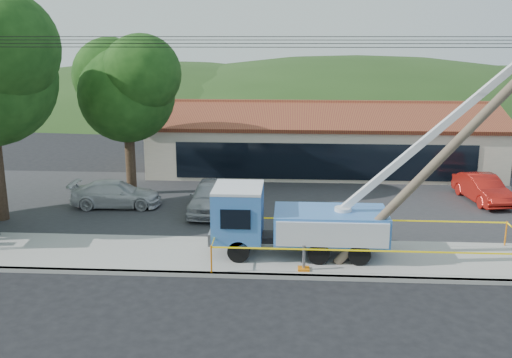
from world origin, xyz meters
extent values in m
plane|color=black|center=(0.00, 0.00, 0.00)|extent=(120.00, 120.00, 0.00)
cube|color=#9D9B93|center=(0.00, 2.10, 0.07)|extent=(60.00, 0.25, 0.15)
cube|color=#9D9B93|center=(0.00, 4.00, 0.07)|extent=(60.00, 4.00, 0.15)
cube|color=#28282B|center=(0.00, 12.00, 0.05)|extent=(60.00, 12.00, 0.10)
cube|color=beige|center=(4.00, 20.00, 1.70)|extent=(22.00, 8.00, 3.40)
cube|color=black|center=(4.00, 15.98, 1.43)|extent=(18.04, 0.08, 2.21)
cube|color=maroon|center=(4.00, 18.00, 3.90)|extent=(22.50, 4.53, 1.52)
cube|color=maroon|center=(4.00, 22.00, 3.90)|extent=(22.50, 4.53, 1.52)
cube|color=maroon|center=(4.00, 20.00, 4.55)|extent=(22.50, 0.30, 0.25)
sphere|color=#13350E|center=(-10.74, 7.16, 8.28)|extent=(5.04, 5.04, 5.04)
cylinder|color=#332316|center=(-7.00, 13.00, 2.09)|extent=(0.56, 0.56, 4.18)
sphere|color=#13350E|center=(-7.00, 13.00, 5.70)|extent=(5.25, 5.25, 5.25)
sphere|color=#13350E|center=(-8.05, 13.70, 6.65)|extent=(4.20, 4.20, 4.20)
sphere|color=#13350E|center=(-5.95, 12.30, 6.84)|extent=(4.20, 4.20, 4.20)
ellipsoid|color=#1F3914|center=(-15.00, 55.00, 0.00)|extent=(78.40, 56.00, 28.00)
ellipsoid|color=#1F3914|center=(10.00, 55.00, 0.00)|extent=(89.60, 64.00, 32.00)
cylinder|color=black|center=(0.00, 3.10, 8.40)|extent=(60.00, 0.02, 0.02)
cylinder|color=black|center=(0.00, 3.60, 8.52)|extent=(60.00, 0.02, 0.02)
cylinder|color=black|center=(0.00, 4.10, 8.64)|extent=(60.00, 0.02, 0.02)
cylinder|color=black|center=(0.00, 4.50, 8.76)|extent=(60.00, 0.02, 0.02)
cylinder|color=black|center=(-0.03, 3.24, 0.59)|extent=(0.88, 0.29, 0.88)
cylinder|color=black|center=(-0.03, 5.29, 0.59)|extent=(0.88, 0.29, 0.88)
cylinder|color=black|center=(3.10, 3.24, 0.59)|extent=(0.88, 0.29, 0.88)
cylinder|color=black|center=(3.10, 5.29, 0.59)|extent=(0.88, 0.29, 0.88)
cylinder|color=black|center=(4.66, 3.24, 0.59)|extent=(0.88, 0.29, 0.88)
cylinder|color=black|center=(4.66, 5.29, 0.59)|extent=(0.88, 0.29, 0.88)
cube|color=black|center=(2.51, 4.27, 0.83)|extent=(6.45, 0.98, 0.24)
cube|color=#3579BE|center=(-0.13, 4.27, 1.81)|extent=(1.96, 2.35, 2.05)
cube|color=silver|center=(-0.13, 4.27, 2.88)|extent=(1.96, 2.35, 0.12)
cube|color=black|center=(-1.06, 4.27, 1.96)|extent=(0.08, 1.76, 0.88)
cube|color=gray|center=(-1.16, 4.27, 1.03)|extent=(0.15, 2.25, 0.49)
cube|color=#3579BE|center=(3.58, 4.27, 1.42)|extent=(4.50, 2.35, 1.17)
cylinder|color=silver|center=(4.07, 4.27, 1.86)|extent=(0.68, 0.68, 0.59)
cube|color=silver|center=(7.69, 4.27, 5.45)|extent=(7.42, 0.27, 6.90)
cube|color=gray|center=(7.98, 4.27, 5.70)|extent=(4.46, 0.18, 4.15)
cube|color=orange|center=(2.51, 2.60, 0.19)|extent=(0.44, 0.44, 0.08)
cube|color=orange|center=(5.05, 5.93, 0.19)|extent=(0.44, 0.44, 0.08)
cylinder|color=brown|center=(7.56, 3.33, 4.48)|extent=(7.76, 0.35, 8.88)
cylinder|color=orange|center=(-0.96, 2.12, 0.68)|extent=(0.06, 0.06, 1.06)
cylinder|color=orange|center=(11.08, 5.73, 0.68)|extent=(0.06, 0.06, 1.06)
cylinder|color=orange|center=(-0.96, 5.73, 0.68)|extent=(0.06, 0.06, 1.06)
cube|color=yellow|center=(5.06, 2.12, 1.16)|extent=(12.04, 0.01, 0.06)
cube|color=yellow|center=(5.06, 5.73, 1.16)|extent=(12.04, 0.01, 0.06)
cube|color=yellow|center=(-0.96, 3.92, 1.16)|extent=(0.01, 3.61, 0.06)
imported|color=#A0A1A7|center=(-2.06, 9.89, 0.00)|extent=(1.98, 4.76, 1.61)
imported|color=#A91810|center=(12.27, 12.57, 0.00)|extent=(2.22, 4.59, 1.45)
imported|color=silver|center=(-7.11, 10.44, 0.00)|extent=(4.75, 2.15, 1.35)
camera|label=1|loc=(1.95, -17.65, 8.83)|focal=40.00mm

